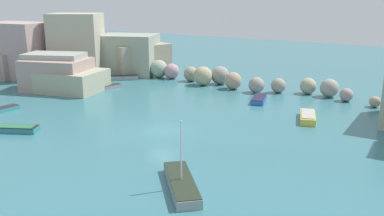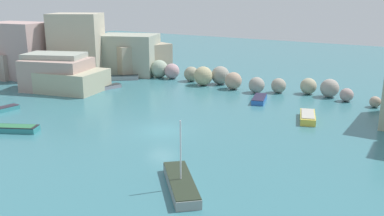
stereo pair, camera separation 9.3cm
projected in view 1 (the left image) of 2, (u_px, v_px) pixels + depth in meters
name	position (u px, v px, depth m)	size (l,w,h in m)	color
cove_water	(162.00, 131.00, 38.11)	(160.00, 160.00, 0.00)	#37737D
cliff_headland_left	(71.00, 58.00, 61.10)	(24.39, 25.34, 9.40)	tan
rock_breakwater	(218.00, 77.00, 57.12)	(43.11, 4.93, 2.65)	tan
moored_boat_0	(109.00, 87.00, 55.17)	(1.62, 3.30, 0.51)	gray
moored_boat_1	(15.00, 129.00, 37.78)	(4.31, 3.11, 0.56)	teal
moored_boat_2	(3.00, 109.00, 44.40)	(1.21, 3.20, 0.49)	teal
moored_boat_3	(308.00, 117.00, 41.26)	(2.72, 4.48, 0.72)	gold
moored_boat_4	(123.00, 78.00, 60.89)	(4.09, 3.60, 0.65)	gray
moored_boat_5	(181.00, 183.00, 26.71)	(5.24, 5.41, 4.54)	gray
moored_boat_6	(259.00, 99.00, 48.47)	(2.49, 4.26, 0.60)	#285FB5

